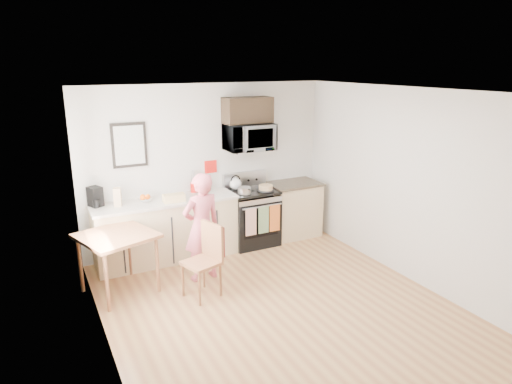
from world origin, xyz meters
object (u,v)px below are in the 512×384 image
dining_table (117,241)px  chair (209,249)px  person (202,227)px  microwave (249,137)px  cake (266,188)px  range (252,218)px

dining_table → chair: bearing=-28.5°
person → dining_table: size_ratio=1.61×
microwave → chair: size_ratio=0.80×
person → cake: (1.35, 0.69, 0.21)m
range → microwave: 1.33m
dining_table → cake: 2.53m
range → cake: size_ratio=4.27×
range → dining_table: bearing=-162.8°
person → cake: 1.53m
person → chair: size_ratio=1.59×
range → person: 1.48m
dining_table → cake: cake is taller
cake → chair: bearing=-141.7°
dining_table → cake: (2.45, 0.56, 0.26)m
range → cake: 0.58m
person → cake: person is taller
person → dining_table: person is taller
chair → range: bearing=27.6°
cake → range: bearing=139.4°
person → chair: 0.45m
dining_table → chair: 1.18m
person → chair: bearing=73.5°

